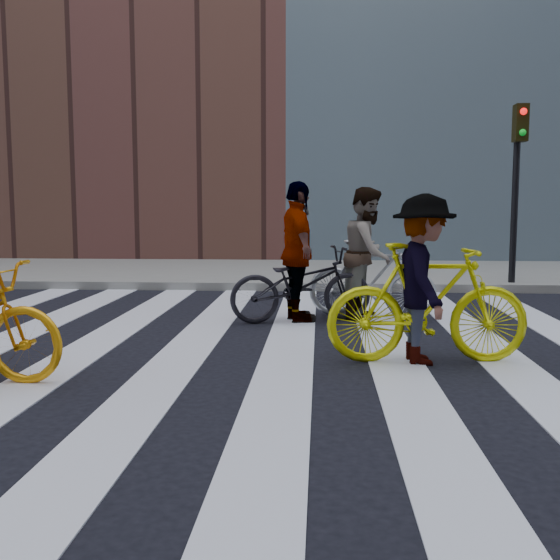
# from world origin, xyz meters

# --- Properties ---
(ground) EXTENTS (100.00, 100.00, 0.00)m
(ground) POSITION_xyz_m (0.00, 0.00, 0.00)
(ground) COLOR black
(ground) RESTS_ON ground
(sidewalk_far) EXTENTS (100.00, 5.00, 0.15)m
(sidewalk_far) POSITION_xyz_m (0.00, 7.50, 0.07)
(sidewalk_far) COLOR gray
(sidewalk_far) RESTS_ON ground
(zebra_crosswalk) EXTENTS (8.25, 10.00, 0.01)m
(zebra_crosswalk) POSITION_xyz_m (0.00, 0.00, 0.01)
(zebra_crosswalk) COLOR white
(zebra_crosswalk) RESTS_ON ground
(traffic_signal) EXTENTS (0.22, 0.42, 3.33)m
(traffic_signal) POSITION_xyz_m (4.40, 5.32, 2.28)
(traffic_signal) COLOR black
(traffic_signal) RESTS_ON ground
(bike_silver_mid) EXTENTS (1.88, 1.05, 1.09)m
(bike_silver_mid) POSITION_xyz_m (1.59, 2.30, 0.54)
(bike_silver_mid) COLOR #A6AAB0
(bike_silver_mid) RESTS_ON ground
(bike_yellow_right) EXTENTS (2.03, 0.68, 1.20)m
(bike_yellow_right) POSITION_xyz_m (1.95, -0.26, 0.60)
(bike_yellow_right) COLOR yellow
(bike_yellow_right) RESTS_ON ground
(bike_dark_rear) EXTENTS (2.05, 1.17, 1.02)m
(bike_dark_rear) POSITION_xyz_m (0.64, 1.95, 0.51)
(bike_dark_rear) COLOR black
(bike_dark_rear) RESTS_ON ground
(rider_mid) EXTENTS (0.93, 1.05, 1.81)m
(rider_mid) POSITION_xyz_m (1.54, 2.30, 0.91)
(rider_mid) COLOR slate
(rider_mid) RESTS_ON ground
(rider_right) EXTENTS (0.69, 1.12, 1.68)m
(rider_right) POSITION_xyz_m (1.90, -0.26, 0.84)
(rider_right) COLOR slate
(rider_right) RESTS_ON ground
(rider_rear) EXTENTS (0.74, 1.19, 1.88)m
(rider_rear) POSITION_xyz_m (0.59, 1.95, 0.94)
(rider_rear) COLOR slate
(rider_rear) RESTS_ON ground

